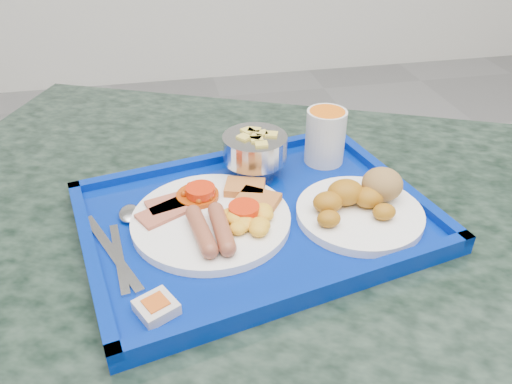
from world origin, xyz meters
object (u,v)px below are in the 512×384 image
table (278,311)px  tray (256,218)px  bread_plate (361,203)px  fruit_bowl (255,149)px  main_plate (217,216)px  juice_cup (325,135)px

table → tray: size_ratio=2.69×
table → bread_plate: 0.26m
tray → fruit_bowl: (0.02, 0.11, 0.05)m
main_plate → tray: bearing=8.2°
juice_cup → tray: bearing=-137.8°
tray → juice_cup: bearing=42.2°
table → juice_cup: (0.10, 0.12, 0.26)m
tray → juice_cup: juice_cup is taller
tray → fruit_bowl: size_ratio=5.32×
tray → juice_cup: (0.14, 0.13, 0.06)m
fruit_bowl → bread_plate: bearing=-47.7°
tray → bread_plate: bearing=-10.5°
table → tray: tray is taller
main_plate → fruit_bowl: bearing=56.7°
tray → main_plate: 0.06m
main_plate → juice_cup: 0.25m
main_plate → juice_cup: size_ratio=2.44×
bread_plate → fruit_bowl: 0.19m
juice_cup → bread_plate: bearing=-88.3°
bread_plate → juice_cup: bearing=91.7°
main_plate → bread_plate: bearing=-5.3°
juice_cup → fruit_bowl: bearing=-171.7°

